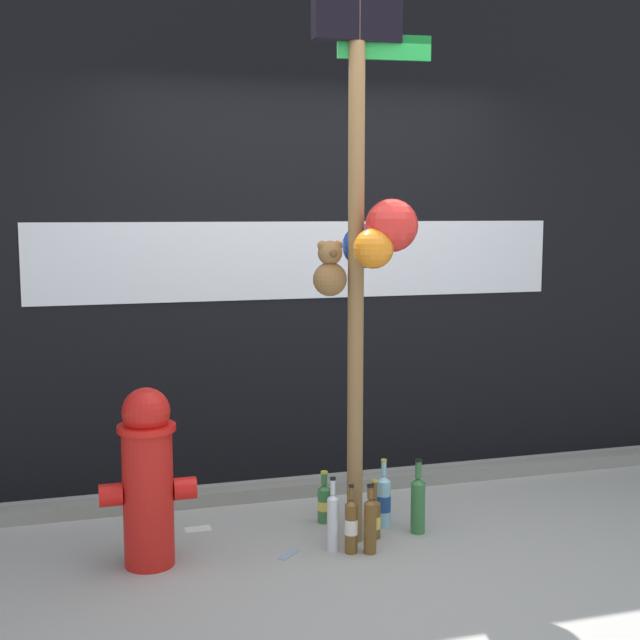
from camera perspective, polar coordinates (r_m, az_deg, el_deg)
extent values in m
plane|color=#9E9B93|center=(4.31, 4.69, -15.79)|extent=(14.00, 14.00, 0.00)
cube|color=black|center=(5.42, -0.97, 7.50)|extent=(10.00, 0.20, 3.41)
cube|color=silver|center=(5.31, -1.09, 4.02)|extent=(3.34, 0.01, 0.48)
cube|color=gray|center=(5.23, 0.45, -11.05)|extent=(8.00, 0.12, 0.08)
cylinder|color=olive|center=(4.24, 2.41, 3.24)|extent=(0.08, 0.08, 2.78)
cube|color=#198C33|center=(4.35, 4.33, 17.72)|extent=(0.47, 0.07, 0.12)
cube|color=black|center=(4.34, 2.51, 20.45)|extent=(0.44, 0.10, 0.36)
sphere|color=orange|center=(4.07, 3.59, 4.79)|extent=(0.19, 0.19, 0.19)
sphere|color=blue|center=(4.33, 2.96, 4.96)|extent=(0.22, 0.22, 0.22)
sphere|color=red|center=(4.14, 4.82, 6.31)|extent=(0.26, 0.26, 0.26)
sphere|color=brown|center=(4.22, 0.67, 2.74)|extent=(0.17, 0.17, 0.17)
sphere|color=brown|center=(4.21, 0.67, 4.50)|extent=(0.12, 0.12, 0.12)
sphere|color=brown|center=(4.20, 0.15, 4.99)|extent=(0.05, 0.05, 0.05)
sphere|color=brown|center=(4.22, 1.19, 5.01)|extent=(0.05, 0.05, 0.05)
sphere|color=brown|center=(4.16, 0.88, 4.47)|extent=(0.04, 0.04, 0.04)
cylinder|color=red|center=(4.23, -11.41, -11.60)|extent=(0.24, 0.24, 0.66)
cylinder|color=red|center=(4.13, -11.53, -7.07)|extent=(0.28, 0.28, 0.03)
sphere|color=red|center=(4.11, -11.55, -6.02)|extent=(0.23, 0.23, 0.23)
cylinder|color=red|center=(4.21, -13.82, -11.29)|extent=(0.11, 0.11, 0.11)
cylinder|color=red|center=(4.23, -9.03, -11.05)|extent=(0.11, 0.11, 0.11)
cylinder|color=#337038|center=(4.70, 2.34, -12.16)|extent=(0.06, 0.06, 0.24)
cone|color=#337038|center=(4.66, 2.35, -10.61)|extent=(0.06, 0.06, 0.02)
cylinder|color=#337038|center=(4.65, 2.35, -10.08)|extent=(0.02, 0.02, 0.07)
cylinder|color=silver|center=(4.70, 2.34, -11.95)|extent=(0.06, 0.06, 0.09)
cylinder|color=gold|center=(4.64, 2.35, -9.62)|extent=(0.02, 0.02, 0.01)
cylinder|color=silver|center=(4.37, 0.86, -13.52)|extent=(0.06, 0.06, 0.27)
cone|color=silver|center=(4.32, 0.86, -11.71)|extent=(0.06, 0.06, 0.02)
cylinder|color=silver|center=(4.31, 0.86, -11.10)|extent=(0.03, 0.03, 0.07)
cylinder|color=black|center=(4.29, 0.86, -10.56)|extent=(0.03, 0.03, 0.01)
cylinder|color=#337038|center=(4.63, 6.56, -12.37)|extent=(0.08, 0.08, 0.27)
cone|color=#337038|center=(4.58, 6.59, -10.61)|extent=(0.08, 0.08, 0.03)
cylinder|color=#337038|center=(4.56, 6.60, -9.90)|extent=(0.03, 0.03, 0.09)
cylinder|color=black|center=(4.55, 6.61, -9.30)|extent=(0.04, 0.04, 0.01)
cylinder|color=brown|center=(4.56, 3.65, -13.22)|extent=(0.07, 0.07, 0.19)
cone|color=brown|center=(4.52, 3.66, -11.97)|extent=(0.07, 0.07, 0.03)
cylinder|color=brown|center=(4.50, 3.67, -11.28)|extent=(0.03, 0.03, 0.09)
cylinder|color=#D8C64C|center=(4.56, 3.65, -13.33)|extent=(0.07, 0.07, 0.06)
cylinder|color=gold|center=(4.49, 3.67, -10.67)|extent=(0.03, 0.03, 0.01)
cylinder|color=brown|center=(4.35, 2.10, -13.76)|extent=(0.06, 0.06, 0.25)
cone|color=brown|center=(4.31, 2.11, -12.06)|extent=(0.06, 0.06, 0.03)
cylinder|color=brown|center=(4.29, 2.11, -11.50)|extent=(0.02, 0.02, 0.06)
cylinder|color=silver|center=(4.35, 2.10, -13.64)|extent=(0.07, 0.07, 0.08)
cylinder|color=black|center=(4.28, 2.11, -11.03)|extent=(0.03, 0.03, 0.01)
cylinder|color=silver|center=(4.61, 2.25, -12.69)|extent=(0.07, 0.07, 0.23)
cone|color=silver|center=(4.56, 2.26, -11.18)|extent=(0.07, 0.07, 0.03)
cylinder|color=silver|center=(4.55, 2.26, -10.53)|extent=(0.03, 0.03, 0.08)
cylinder|color=black|center=(4.53, 2.26, -9.97)|extent=(0.04, 0.04, 0.01)
cylinder|color=brown|center=(4.35, 3.37, -13.72)|extent=(0.06, 0.06, 0.26)
cone|color=brown|center=(4.30, 3.38, -11.98)|extent=(0.06, 0.06, 0.03)
cylinder|color=brown|center=(4.29, 3.39, -11.45)|extent=(0.03, 0.03, 0.06)
cylinder|color=black|center=(4.28, 3.39, -11.01)|extent=(0.04, 0.04, 0.01)
cylinder|color=#93CCE0|center=(4.70, 4.26, -12.14)|extent=(0.08, 0.08, 0.25)
cone|color=#93CCE0|center=(4.65, 4.28, -10.49)|extent=(0.08, 0.08, 0.03)
cylinder|color=#93CCE0|center=(4.64, 4.29, -9.87)|extent=(0.03, 0.03, 0.08)
cylinder|color=#1E478C|center=(4.70, 4.26, -12.11)|extent=(0.08, 0.08, 0.09)
cylinder|color=gold|center=(4.63, 4.29, -9.34)|extent=(0.03, 0.03, 0.01)
cylinder|color=#337038|center=(4.76, 0.29, -12.31)|extent=(0.07, 0.07, 0.18)
cone|color=#337038|center=(4.72, 0.29, -11.10)|extent=(0.07, 0.07, 0.03)
cylinder|color=#337038|center=(4.71, 0.29, -10.58)|extent=(0.03, 0.03, 0.06)
cylinder|color=#D8C64C|center=(4.76, 0.29, -12.28)|extent=(0.07, 0.07, 0.05)
cylinder|color=gold|center=(4.70, 0.29, -10.15)|extent=(0.04, 0.04, 0.01)
cube|color=silver|center=(4.73, -8.16, -13.64)|extent=(0.14, 0.09, 0.01)
cube|color=#8C99B2|center=(4.37, -2.11, -15.38)|extent=(0.13, 0.13, 0.01)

